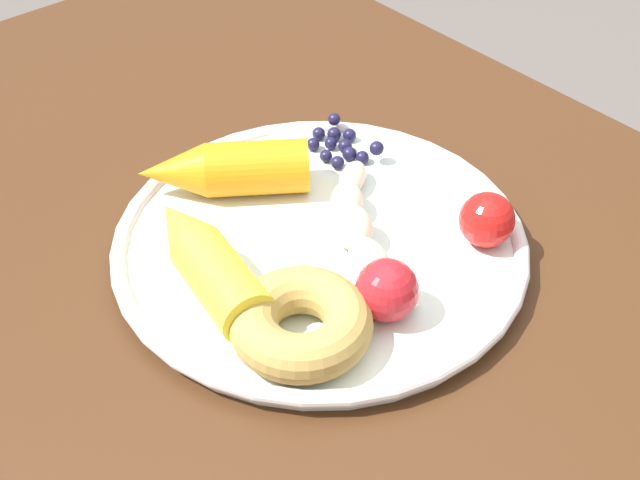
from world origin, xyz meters
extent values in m
cube|color=#412614|center=(0.00, 0.00, 0.71)|extent=(0.92, 0.71, 0.03)
cube|color=#472710|center=(0.40, -0.30, 0.35)|extent=(0.05, 0.05, 0.70)
cylinder|color=silver|center=(-0.04, -0.04, 0.73)|extent=(0.29, 0.29, 0.01)
torus|color=silver|center=(-0.04, -0.04, 0.74)|extent=(0.31, 0.31, 0.01)
ellipsoid|color=beige|center=(-0.01, -0.10, 0.75)|extent=(0.04, 0.04, 0.02)
ellipsoid|color=beige|center=(-0.03, -0.07, 0.75)|extent=(0.05, 0.05, 0.02)
ellipsoid|color=beige|center=(-0.06, -0.05, 0.76)|extent=(0.05, 0.05, 0.03)
ellipsoid|color=beige|center=(-0.09, -0.04, 0.75)|extent=(0.04, 0.03, 0.02)
ellipsoid|color=beige|center=(-0.12, -0.04, 0.75)|extent=(0.04, 0.02, 0.02)
cylinder|color=orange|center=(0.03, -0.04, 0.76)|extent=(0.08, 0.09, 0.04)
cone|color=orange|center=(0.07, 0.01, 0.76)|extent=(0.07, 0.07, 0.04)
cylinder|color=yellow|center=(-0.05, 0.05, 0.76)|extent=(0.09, 0.05, 0.04)
cone|color=yellow|center=(0.02, 0.04, 0.76)|extent=(0.06, 0.05, 0.04)
torus|color=#B29149|center=(-0.11, 0.04, 0.76)|extent=(0.11, 0.11, 0.03)
sphere|color=#191638|center=(0.03, -0.13, 0.75)|extent=(0.01, 0.01, 0.01)
sphere|color=#191638|center=(0.02, -0.12, 0.75)|extent=(0.01, 0.01, 0.01)
sphere|color=#191638|center=(0.05, -0.11, 0.75)|extent=(0.01, 0.01, 0.01)
sphere|color=#191638|center=(0.01, -0.13, 0.75)|extent=(0.01, 0.01, 0.01)
sphere|color=#191638|center=(0.01, -0.11, 0.75)|extent=(0.01, 0.01, 0.01)
sphere|color=#191638|center=(0.04, -0.14, 0.75)|extent=(0.01, 0.01, 0.01)
sphere|color=#191638|center=(0.05, -0.13, 0.75)|extent=(0.01, 0.01, 0.01)
sphere|color=#191638|center=(0.03, -0.11, 0.75)|extent=(0.01, 0.01, 0.01)
sphere|color=#191638|center=(0.04, -0.12, 0.75)|extent=(0.01, 0.01, 0.01)
sphere|color=#191638|center=(0.06, -0.12, 0.75)|extent=(0.01, 0.01, 0.01)
sphere|color=#191638|center=(0.05, -0.14, 0.76)|extent=(0.01, 0.01, 0.01)
sphere|color=#191638|center=(0.00, -0.14, 0.76)|extent=(0.01, 0.01, 0.01)
sphere|color=red|center=(-0.13, -0.02, 0.76)|extent=(0.04, 0.04, 0.04)
sphere|color=red|center=(-0.12, -0.13, 0.76)|extent=(0.04, 0.04, 0.04)
camera|label=1|loc=(-0.40, 0.27, 1.16)|focal=48.39mm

